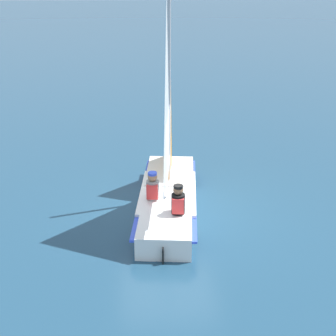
% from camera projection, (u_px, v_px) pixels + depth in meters
% --- Properties ---
extents(ground_plane, '(260.00, 260.00, 0.00)m').
position_uv_depth(ground_plane, '(168.00, 209.00, 11.52)').
color(ground_plane, navy).
extents(sailboat_main, '(4.74, 1.87, 5.20)m').
position_uv_depth(sailboat_main, '(168.00, 183.00, 11.20)').
color(sailboat_main, white).
rests_on(sailboat_main, ground_plane).
extents(sailor_helm, '(0.37, 0.33, 1.16)m').
position_uv_depth(sailor_helm, '(153.00, 194.00, 10.88)').
color(sailor_helm, black).
rests_on(sailor_helm, ground_plane).
extents(sailor_crew, '(0.37, 0.33, 1.16)m').
position_uv_depth(sailor_crew, '(178.00, 208.00, 10.21)').
color(sailor_crew, black).
rests_on(sailor_crew, ground_plane).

